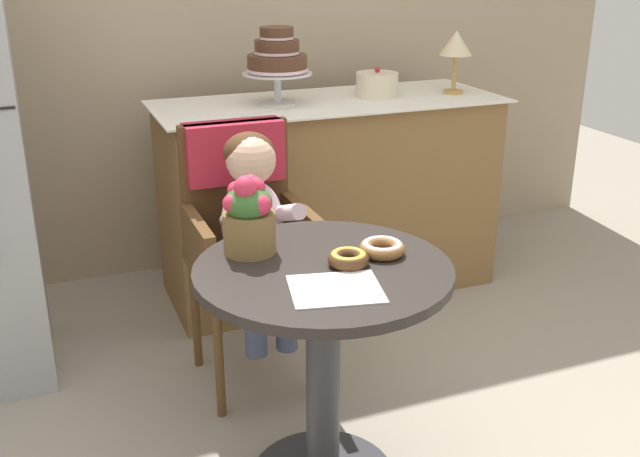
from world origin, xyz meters
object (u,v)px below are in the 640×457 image
Objects in this scene: seated_child at (255,216)px; tiered_cake_stand at (277,59)px; cafe_table at (323,334)px; donut_mid at (382,248)px; wicker_chair at (243,212)px; flower_vase at (249,215)px; donut_front at (348,258)px; round_layer_cake at (377,85)px; table_lamp at (456,46)px.

seated_child is 0.91m from tiered_cake_stand.
donut_mid reaches higher than cafe_table.
wicker_chair and flower_vase have the same top height.
donut_front is 1.52m from round_layer_cake.
seated_child is at bearing 110.85° from donut_mid.
donut_mid is (0.21, -0.55, 0.06)m from seated_child.
round_layer_cake is at bearing 0.22° from tiered_cake_stand.
donut_mid is at bearing 16.48° from donut_front.
table_lamp reaches higher than donut_mid.
seated_child is 0.59m from donut_mid.
donut_front is 1.39m from tiered_cake_stand.
seated_child is at bearing -137.63° from round_layer_cake.
flower_vase reaches higher than donut_front.
donut_front is (0.09, -0.59, 0.06)m from seated_child.
cafe_table is at bearing -87.49° from seated_child.
cafe_table is 6.27× the size of donut_front.
tiered_cake_stand is at bearing -179.78° from round_layer_cake.
donut_mid is at bearing -128.03° from table_lamp.
tiered_cake_stand is at bearing 63.90° from wicker_chair.
wicker_chair is 5.00× the size of round_layer_cake.
flower_vase is 1.72m from table_lamp.
flower_vase is (-0.13, -0.55, 0.19)m from wicker_chair.
seated_child is 5.56× the size of donut_mid.
table_lamp is (1.08, 1.27, 0.37)m from donut_front.
cafe_table is 1.46m from tiered_cake_stand.
flower_vase is (-0.13, -0.40, 0.16)m from seated_child.
wicker_chair is 1.04m from round_layer_cake.
donut_front is 0.60× the size of round_layer_cake.
donut_front is at bearing -19.01° from cafe_table.
cafe_table is 3.77× the size of round_layer_cake.
seated_child is at bearing -114.42° from tiered_cake_stand.
donut_front is 0.40× the size of table_lamp.
donut_front is (0.07, -0.02, 0.23)m from cafe_table.
table_lamp is (1.15, 1.25, 0.61)m from cafe_table.
seated_child is 0.60m from donut_front.
tiered_cake_stand is (0.33, 0.58, 0.46)m from wicker_chair.
wicker_chair is (-0.02, 0.72, 0.13)m from cafe_table.
flower_vase is at bearing -108.65° from seated_child.
round_layer_cake is at bearing 171.45° from table_lamp.
cafe_table is 5.51× the size of donut_mid.
flower_vase is 0.72× the size of tiered_cake_stand.
flower_vase is at bearing -140.50° from table_lamp.
tiered_cake_stand reaches higher than round_layer_cake.
cafe_table is 0.40m from flower_vase.
table_lamp is at bearing 39.50° from flower_vase.
tiered_cake_stand reaches higher than cafe_table.
seated_child is 0.45m from flower_vase.
tiered_cake_stand reaches higher than donut_mid.
table_lamp reaches higher than donut_front.
wicker_chair is 0.81m from tiered_cake_stand.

